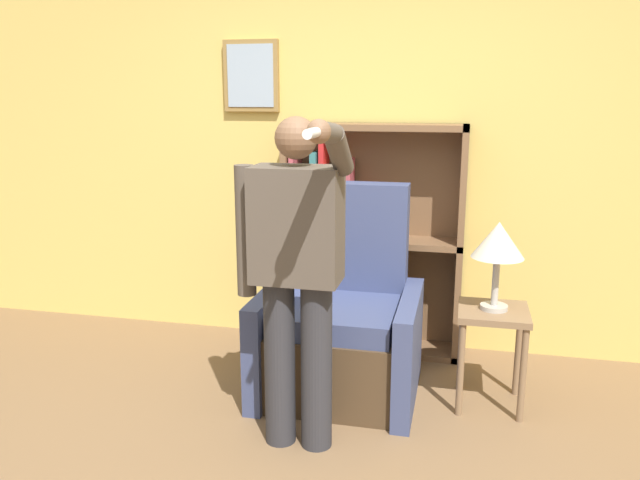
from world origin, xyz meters
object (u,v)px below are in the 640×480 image
(person_standing, at_px, (296,268))
(table_lamp, at_px, (498,243))
(armchair, at_px, (341,328))
(side_table, at_px, (492,329))
(bookcase, at_px, (351,243))

(person_standing, xyz_separation_m, table_lamp, (0.93, 0.63, 0.02))
(armchair, distance_m, side_table, 0.84)
(armchair, height_order, person_standing, person_standing)
(armchair, distance_m, person_standing, 0.85)
(bookcase, distance_m, side_table, 1.14)
(bookcase, distance_m, armchair, 0.72)
(side_table, relative_size, table_lamp, 1.16)
(armchair, distance_m, table_lamp, 1.01)
(armchair, relative_size, person_standing, 0.74)
(armchair, bearing_deg, bookcase, 95.24)
(bookcase, bearing_deg, side_table, -35.77)
(person_standing, bearing_deg, table_lamp, 34.18)
(armchair, xyz_separation_m, person_standing, (-0.09, -0.65, 0.53))
(bookcase, relative_size, table_lamp, 3.14)
(side_table, distance_m, table_lamp, 0.48)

